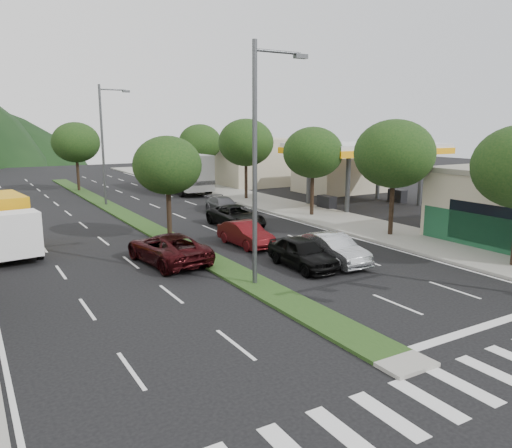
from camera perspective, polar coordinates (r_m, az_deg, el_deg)
ground at (r=15.59m, az=15.46°, el=-14.70°), size 160.00×160.00×0.00m
sidewalk_right at (r=41.95m, az=2.82°, el=2.10°), size 5.00×90.00×0.15m
median at (r=39.52m, az=-15.00°, el=1.14°), size 1.60×56.00×0.12m
crosswalk at (r=14.44m, az=21.41°, el=-17.26°), size 19.00×2.20×0.01m
gas_canopy at (r=43.13m, az=12.43°, el=8.21°), size 12.20×8.20×5.25m
bldg_right_far at (r=61.44m, az=-1.48°, el=7.37°), size 10.00×16.00×5.20m
tree_r_b at (r=31.08m, az=15.53°, el=7.72°), size 4.80×4.80×6.94m
tree_r_c at (r=37.10m, az=6.53°, el=8.11°), size 4.40×4.40×6.48m
tree_r_d at (r=45.45m, az=-1.16°, el=9.28°), size 5.00×5.00×7.17m
tree_r_e at (r=54.39m, az=-6.41°, el=9.23°), size 4.60×4.60×6.71m
tree_med_near at (r=29.52m, az=-10.09°, el=6.61°), size 4.00×4.00×6.02m
tree_med_far at (r=54.58m, az=-19.90°, el=8.76°), size 4.80×4.80×6.94m
streetlight_near at (r=20.51m, az=0.36°, el=8.07°), size 2.60×0.25×10.00m
streetlight_mid at (r=43.86m, az=-16.91°, el=9.26°), size 2.60×0.25×10.00m
sedan_silver at (r=24.88m, az=8.74°, el=-2.82°), size 1.68×4.48×1.46m
suv_maroon at (r=25.00m, az=-10.05°, el=-2.74°), size 3.07×5.67×1.51m
car_queue_a at (r=23.91m, az=5.35°, el=-3.30°), size 1.85×4.36×1.47m
car_queue_b at (r=38.51m, az=-3.71°, el=2.11°), size 2.08×4.49×1.27m
car_queue_c at (r=28.12m, az=-1.20°, el=-1.16°), size 1.63×4.23×1.37m
car_queue_d at (r=33.39m, az=-2.29°, el=0.86°), size 2.38×5.14×1.43m
box_truck at (r=29.52m, az=-26.80°, el=-0.26°), size 3.01×6.45×3.07m
motorhome at (r=51.78m, az=-8.81°, el=5.96°), size 3.56×10.35×3.93m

